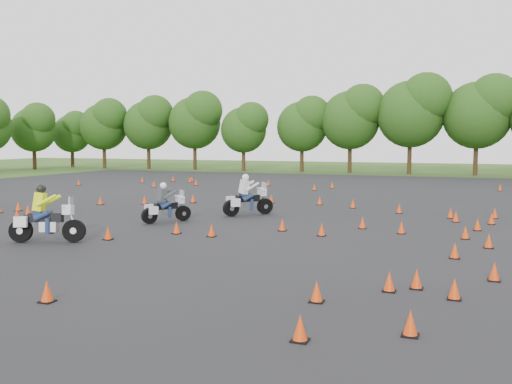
% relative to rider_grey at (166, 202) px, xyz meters
% --- Properties ---
extents(ground, '(140.00, 140.00, 0.00)m').
position_rel_rider_grey_xyz_m(ground, '(3.17, -1.63, -0.86)').
color(ground, '#2D5119').
rests_on(ground, ground).
extents(asphalt_pad, '(62.00, 62.00, 0.00)m').
position_rel_rider_grey_xyz_m(asphalt_pad, '(3.17, 4.37, -0.86)').
color(asphalt_pad, black).
rests_on(asphalt_pad, ground).
extents(treeline, '(86.61, 32.56, 11.01)m').
position_rel_rider_grey_xyz_m(treeline, '(7.76, 33.51, 3.86)').
color(treeline, '#234614').
rests_on(treeline, ground).
extents(traffic_cones, '(36.36, 33.32, 0.45)m').
position_rel_rider_grey_xyz_m(traffic_cones, '(3.06, 3.95, -0.63)').
color(traffic_cones, '#E53D09').
rests_on(traffic_cones, asphalt_pad).
extents(rider_grey, '(1.83, 2.22, 1.72)m').
position_rel_rider_grey_xyz_m(rider_grey, '(0.00, 0.00, 0.00)').
color(rider_grey, '#3A3D41').
rests_on(rider_grey, ground).
extents(rider_yellow, '(2.68, 1.71, 1.98)m').
position_rel_rider_grey_xyz_m(rider_yellow, '(-1.38, -5.62, 0.13)').
color(rider_yellow, '#E6F916').
rests_on(rider_yellow, ground).
extents(rider_white, '(2.23, 2.39, 1.93)m').
position_rel_rider_grey_xyz_m(rider_white, '(2.39, 3.36, 0.11)').
color(rider_white, silver).
rests_on(rider_white, ground).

